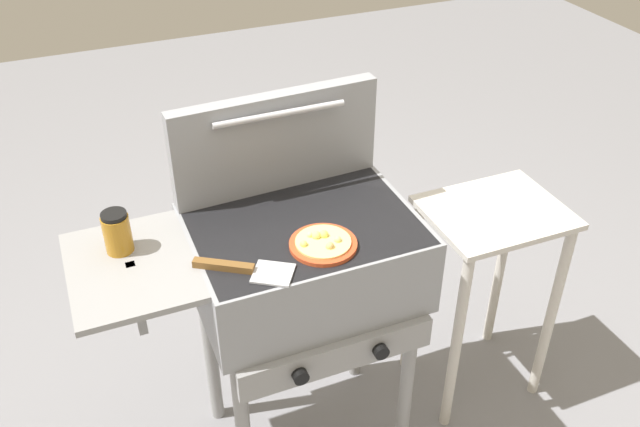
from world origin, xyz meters
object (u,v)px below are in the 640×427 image
Objects in this scene: pizza_cheese at (323,243)px; spatula at (244,269)px; prep_table at (487,264)px; sauce_jar at (117,232)px; grill at (300,265)px.

spatula is (-0.23, -0.02, -0.00)m from pizza_cheese.
spatula is 0.32× the size of prep_table.
prep_table is (1.15, -0.07, -0.41)m from sauce_jar.
prep_table is (0.67, 0.00, -0.21)m from grill.
grill is 8.12× the size of sauce_jar.
sauce_jar reaches higher than spatula.
sauce_jar is (-0.50, 0.19, 0.05)m from pizza_cheese.
spatula is at bearing -171.01° from prep_table.
sauce_jar is 1.22m from prep_table.
sauce_jar reaches higher than prep_table.
pizza_cheese is 0.24× the size of prep_table.
sauce_jar is at bearing 176.50° from prep_table.
sauce_jar is 0.35m from spatula.
grill is 0.29m from spatula.
grill is 0.70m from prep_table.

